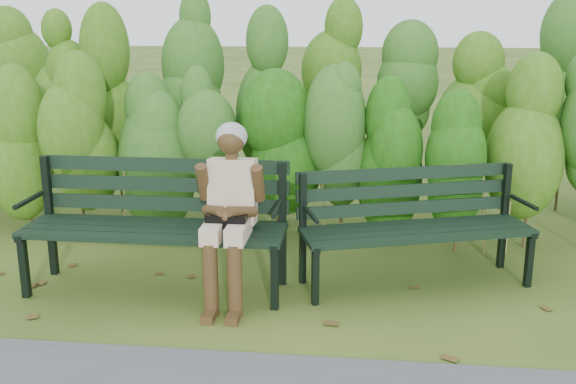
# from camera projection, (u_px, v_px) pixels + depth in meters

# --- Properties ---
(ground) EXTENTS (80.00, 80.00, 0.00)m
(ground) POSITION_uv_depth(u_px,v_px,m) (283.00, 296.00, 5.25)
(ground) COLOR #2D4515
(hedge_band) EXTENTS (11.04, 1.67, 2.42)m
(hedge_band) POSITION_uv_depth(u_px,v_px,m) (306.00, 104.00, 6.71)
(hedge_band) COLOR #47381E
(hedge_band) RESTS_ON ground
(leaf_litter) EXTENTS (4.76, 2.02, 0.01)m
(leaf_litter) POSITION_uv_depth(u_px,v_px,m) (329.00, 292.00, 5.32)
(leaf_litter) COLOR brown
(leaf_litter) RESTS_ON ground
(bench_left) EXTENTS (2.04, 0.67, 1.02)m
(bench_left) POSITION_uv_depth(u_px,v_px,m) (158.00, 214.00, 5.31)
(bench_left) COLOR black
(bench_left) RESTS_ON ground
(bench_right) EXTENTS (1.93, 1.14, 0.92)m
(bench_right) POSITION_uv_depth(u_px,v_px,m) (412.00, 217.00, 5.43)
(bench_right) COLOR black
(bench_right) RESTS_ON ground
(seated_woman) EXTENTS (0.51, 0.74, 1.36)m
(seated_woman) POSITION_uv_depth(u_px,v_px,m) (229.00, 202.00, 5.00)
(seated_woman) COLOR beige
(seated_woman) RESTS_ON ground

